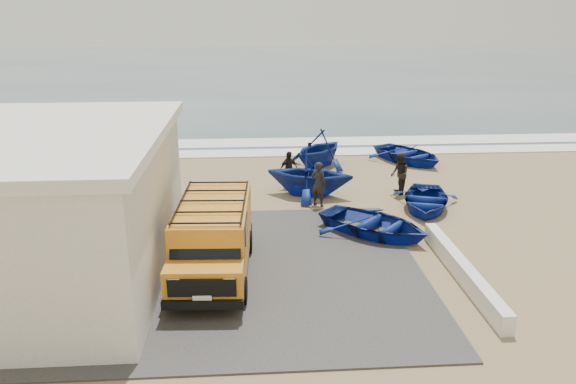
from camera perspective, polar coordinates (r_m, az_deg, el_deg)
name	(u,v)px	position (r m, az deg, el deg)	size (l,w,h in m)	color
ground	(281,243)	(18.68, -0.67, -5.16)	(160.00, 160.00, 0.00)	#8E7752
slab	(218,270)	(16.86, -7.13, -7.92)	(12.00, 10.00, 0.05)	#403D3A
ocean	(256,69)	(73.50, -3.31, 12.39)	(180.00, 88.00, 0.01)	#385166
surf_line	(268,153)	(30.06, -2.02, 3.98)	(180.00, 1.60, 0.06)	white
surf_wash	(267,143)	(32.49, -2.18, 5.04)	(180.00, 2.20, 0.04)	white
building	(16,207)	(17.28, -25.94, -1.36)	(8.40, 9.40, 4.30)	white
parapet	(462,270)	(16.91, 17.29, -7.62)	(0.35, 6.00, 0.55)	silver
van	(213,236)	(16.29, -7.62, -4.45)	(2.28, 5.21, 2.20)	orange
boat_near_left	(374,224)	(19.36, 8.74, -3.21)	(2.81, 3.94, 0.82)	navy
boat_near_right	(425,200)	(22.24, 13.77, -0.77)	(2.58, 3.62, 0.75)	navy
boat_mid_left	(310,173)	(23.05, 2.21, 1.90)	(3.09, 3.58, 1.89)	navy
boat_far_left	(319,148)	(27.36, 3.17, 4.45)	(3.00, 3.48, 1.83)	navy
boat_far_right	(408,154)	(28.88, 12.12, 3.79)	(2.89, 4.04, 0.84)	navy
fisherman_front	(319,184)	(21.85, 3.13, 0.82)	(0.65, 0.43, 1.78)	black
fisherman_middle	(399,174)	(23.66, 11.26, 1.80)	(0.84, 0.66, 1.73)	black
fisherman_back	(289,169)	(24.22, 0.06, 2.34)	(0.92, 0.38, 1.57)	black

